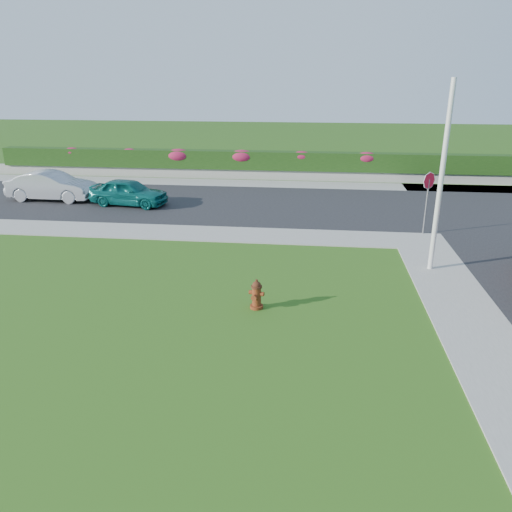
# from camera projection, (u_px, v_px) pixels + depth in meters

# --- Properties ---
(ground) EXTENTS (120.00, 120.00, 0.00)m
(ground) POSITION_uv_depth(u_px,v_px,m) (188.00, 350.00, 11.72)
(ground) COLOR black
(ground) RESTS_ON ground
(street_far) EXTENTS (26.00, 8.00, 0.04)m
(street_far) POSITION_uv_depth(u_px,v_px,m) (158.00, 202.00, 25.32)
(street_far) COLOR black
(street_far) RESTS_ON ground
(sidewalk_far) EXTENTS (24.00, 2.00, 0.04)m
(sidewalk_far) POSITION_uv_depth(u_px,v_px,m) (99.00, 230.00, 20.75)
(sidewalk_far) COLOR gray
(sidewalk_far) RESTS_ON ground
(curb_corner) EXTENTS (2.00, 2.00, 0.04)m
(curb_corner) POSITION_uv_depth(u_px,v_px,m) (420.00, 241.00, 19.37)
(curb_corner) COLOR gray
(curb_corner) RESTS_ON ground
(sidewalk_beyond) EXTENTS (34.00, 2.00, 0.04)m
(sidewalk_beyond) POSITION_uv_depth(u_px,v_px,m) (249.00, 184.00, 29.56)
(sidewalk_beyond) COLOR gray
(sidewalk_beyond) RESTS_ON ground
(retaining_wall) EXTENTS (34.00, 0.40, 0.60)m
(retaining_wall) POSITION_uv_depth(u_px,v_px,m) (252.00, 174.00, 30.86)
(retaining_wall) COLOR gray
(retaining_wall) RESTS_ON ground
(hedge) EXTENTS (32.00, 0.90, 1.10)m
(hedge) POSITION_uv_depth(u_px,v_px,m) (252.00, 160.00, 30.66)
(hedge) COLOR black
(hedge) RESTS_ON retaining_wall
(fire_hydrant) EXTENTS (0.44, 0.42, 0.85)m
(fire_hydrant) POSITION_uv_depth(u_px,v_px,m) (256.00, 295.00, 13.72)
(fire_hydrant) COLOR #52140C
(fire_hydrant) RESTS_ON ground
(sedan_teal) EXTENTS (3.99, 2.05, 1.30)m
(sedan_teal) POSITION_uv_depth(u_px,v_px,m) (129.00, 192.00, 24.41)
(sedan_teal) COLOR #0C5C57
(sedan_teal) RESTS_ON street_far
(sedan_silver) EXTENTS (4.47, 1.70, 1.45)m
(sedan_silver) POSITION_uv_depth(u_px,v_px,m) (51.00, 186.00, 25.39)
(sedan_silver) COLOR #A6A8AE
(sedan_silver) RESTS_ON street_far
(utility_pole) EXTENTS (0.16, 0.16, 6.03)m
(utility_pole) POSITION_uv_depth(u_px,v_px,m) (441.00, 180.00, 15.56)
(utility_pole) COLOR silver
(utility_pole) RESTS_ON ground
(stop_sign) EXTENTS (0.54, 0.46, 2.55)m
(stop_sign) POSITION_uv_depth(u_px,v_px,m) (428.00, 188.00, 19.59)
(stop_sign) COLOR slate
(stop_sign) RESTS_ON ground
(flower_clump_a) EXTENTS (1.12, 0.72, 0.56)m
(flower_clump_a) POSITION_uv_depth(u_px,v_px,m) (72.00, 152.00, 31.68)
(flower_clump_a) COLOR #A21B48
(flower_clump_a) RESTS_ON hedge
(flower_clump_b) EXTENTS (1.08, 0.70, 0.54)m
(flower_clump_b) POSITION_uv_depth(u_px,v_px,m) (130.00, 153.00, 31.28)
(flower_clump_b) COLOR #A21B48
(flower_clump_b) RESTS_ON hedge
(flower_clump_c) EXTENTS (1.57, 1.01, 0.78)m
(flower_clump_c) POSITION_uv_depth(u_px,v_px,m) (179.00, 155.00, 30.97)
(flower_clump_c) COLOR #A21B48
(flower_clump_c) RESTS_ON hedge
(flower_clump_d) EXTENTS (1.54, 0.99, 0.77)m
(flower_clump_d) POSITION_uv_depth(u_px,v_px,m) (242.00, 156.00, 30.55)
(flower_clump_d) COLOR #A21B48
(flower_clump_d) RESTS_ON hedge
(flower_clump_e) EXTENTS (1.20, 0.77, 0.60)m
(flower_clump_e) POSITION_uv_depth(u_px,v_px,m) (301.00, 156.00, 30.14)
(flower_clump_e) COLOR #A21B48
(flower_clump_e) RESTS_ON hedge
(flower_clump_f) EXTENTS (1.35, 0.87, 0.68)m
(flower_clump_f) POSITION_uv_depth(u_px,v_px,m) (366.00, 158.00, 29.74)
(flower_clump_f) COLOR #A21B48
(flower_clump_f) RESTS_ON hedge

